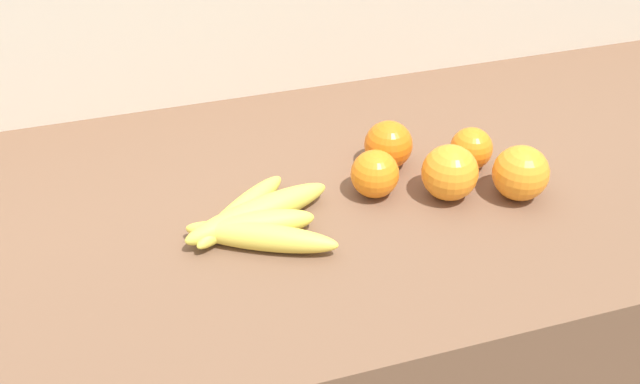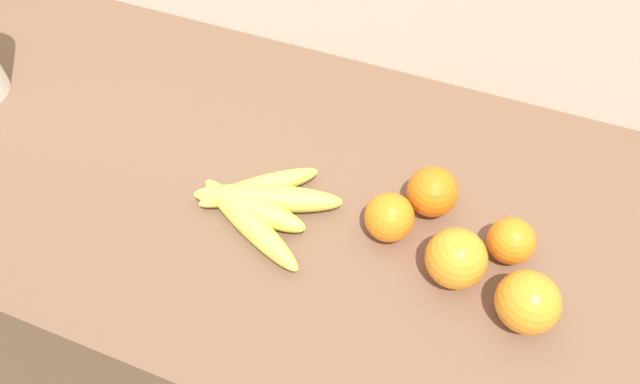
# 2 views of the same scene
# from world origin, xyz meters

# --- Properties ---
(wall_back) EXTENTS (2.35, 0.06, 1.30)m
(wall_back) POSITION_xyz_m (0.00, 0.35, 0.65)
(wall_back) COLOR silver
(wall_back) RESTS_ON ground
(banana_bunch) EXTENTS (0.22, 0.20, 0.04)m
(banana_bunch) POSITION_xyz_m (-0.02, -0.05, 0.92)
(banana_bunch) COLOR #E3CC4C
(banana_bunch) RESTS_ON counter
(orange_back_left) EXTENTS (0.08, 0.08, 0.08)m
(orange_back_left) POSITION_xyz_m (0.26, -0.05, 0.94)
(orange_back_left) COLOR orange
(orange_back_left) RESTS_ON counter
(orange_far_right) EXTENTS (0.07, 0.07, 0.07)m
(orange_far_right) POSITION_xyz_m (0.16, -0.02, 0.93)
(orange_far_right) COLOR orange
(orange_far_right) RESTS_ON counter
(orange_front) EXTENTS (0.06, 0.06, 0.06)m
(orange_front) POSITION_xyz_m (0.32, 0.01, 0.93)
(orange_front) COLOR orange
(orange_front) RESTS_ON counter
(orange_center) EXTENTS (0.07, 0.07, 0.07)m
(orange_center) POSITION_xyz_m (0.20, 0.04, 0.94)
(orange_center) COLOR orange
(orange_center) RESTS_ON counter
(orange_back_right) EXTENTS (0.08, 0.08, 0.08)m
(orange_back_right) POSITION_xyz_m (0.36, -0.08, 0.94)
(orange_back_right) COLOR orange
(orange_back_right) RESTS_ON counter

